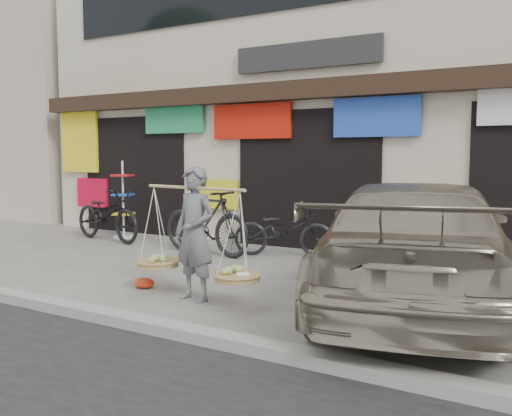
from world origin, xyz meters
The scene contains 11 objects.
ground centered at (0.00, 0.00, 0.00)m, with size 70.00×70.00×0.00m, color gray.
kerb centered at (0.00, -2.00, 0.06)m, with size 70.00×0.25×0.12m, color gray.
shophouse_block centered at (0.00, 6.42, 3.45)m, with size 14.00×6.32×7.00m.
neighbor_west centered at (-13.50, 7.00, 3.00)m, with size 12.00×7.00×6.00m, color #BCB09B.
street_vendor centered at (0.54, -0.74, 0.78)m, with size 1.94×0.73×1.69m.
bike_0 centered at (-4.08, 2.23, 0.57)m, with size 0.75×2.15×1.13m, color black.
bike_1 centered at (-1.30, 1.97, 0.62)m, with size 0.59×2.08×1.25m, color black.
bike_2 centered at (0.00, 2.58, 0.48)m, with size 0.63×1.82×0.95m, color black.
suv centered at (3.01, 0.37, 0.76)m, with size 3.39×5.62×1.52m.
display_rack centered at (-4.12, 2.75, 0.68)m, with size 0.53×0.53×1.70m.
red_bag centered at (-0.46, -0.60, 0.07)m, with size 0.31×0.25×0.14m, color red.
Camera 1 is at (4.90, -6.39, 1.85)m, focal length 40.00 mm.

